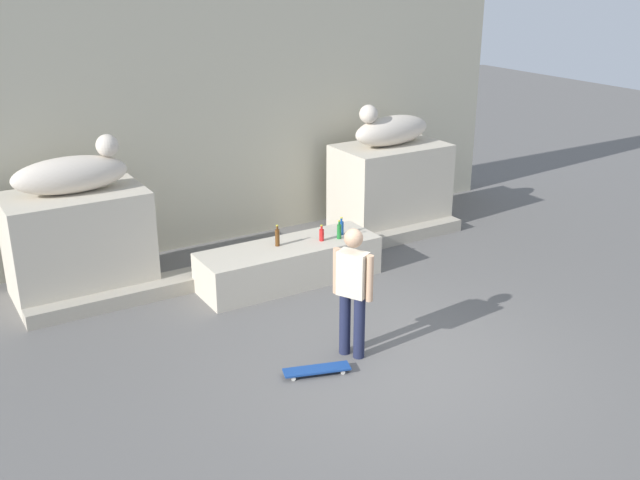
{
  "coord_description": "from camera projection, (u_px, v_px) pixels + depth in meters",
  "views": [
    {
      "loc": [
        -4.95,
        -6.38,
        4.61
      ],
      "look_at": [
        -0.17,
        1.53,
        1.1
      ],
      "focal_mm": 41.44,
      "sensor_mm": 36.0,
      "label": 1
    }
  ],
  "objects": [
    {
      "name": "pedestal_right",
      "position": [
        390.0,
        187.0,
        13.37
      ],
      "size": [
        1.96,
        1.21,
        1.54
      ],
      "primitive_type": "cube",
      "color": "beige",
      "rests_on": "ground_plane"
    },
    {
      "name": "pedestal_left",
      "position": [
        79.0,
        244.0,
        10.68
      ],
      "size": [
        1.96,
        1.21,
        1.54
      ],
      "primitive_type": "cube",
      "color": "beige",
      "rests_on": "ground_plane"
    },
    {
      "name": "skater",
      "position": [
        353.0,
        287.0,
        8.88
      ],
      "size": [
        0.35,
        0.49,
        1.67
      ],
      "rotation": [
        0.0,
        0.0,
        5.2
      ],
      "color": "#1E233F",
      "rests_on": "ground_plane"
    },
    {
      "name": "bottle_green",
      "position": [
        339.0,
        231.0,
        11.29
      ],
      "size": [
        0.07,
        0.07,
        0.3
      ],
      "color": "#1E722D",
      "rests_on": "ledge_block"
    },
    {
      "name": "statue_reclining_left",
      "position": [
        73.0,
        173.0,
        10.32
      ],
      "size": [
        1.62,
        0.61,
        0.78
      ],
      "rotation": [
        0.0,
        0.0,
        -0.03
      ],
      "color": "beige",
      "rests_on": "pedestal_left"
    },
    {
      "name": "statue_reclining_right",
      "position": [
        390.0,
        129.0,
        12.98
      ],
      "size": [
        1.65,
        0.71,
        0.78
      ],
      "rotation": [
        0.0,
        0.0,
        3.24
      ],
      "color": "beige",
      "rests_on": "pedestal_right"
    },
    {
      "name": "bottle_brown",
      "position": [
        277.0,
        237.0,
        11.0
      ],
      "size": [
        0.07,
        0.07,
        0.33
      ],
      "color": "#593314",
      "rests_on": "ledge_block"
    },
    {
      "name": "ledge_block",
      "position": [
        289.0,
        263.0,
        11.19
      ],
      "size": [
        2.79,
        0.9,
        0.6
      ],
      "primitive_type": "cube",
      "color": "beige",
      "rests_on": "ground_plane"
    },
    {
      "name": "skateboard",
      "position": [
        317.0,
        370.0,
        8.75
      ],
      "size": [
        0.82,
        0.43,
        0.08
      ],
      "rotation": [
        0.0,
        0.0,
        5.98
      ],
      "color": "navy",
      "rests_on": "ground_plane"
    },
    {
      "name": "bottle_blue",
      "position": [
        341.0,
        227.0,
        11.47
      ],
      "size": [
        0.08,
        0.08,
        0.28
      ],
      "color": "#194C99",
      "rests_on": "ledge_block"
    },
    {
      "name": "ground_plane",
      "position": [
        395.0,
        358.0,
        9.13
      ],
      "size": [
        40.0,
        40.0,
        0.0
      ],
      "primitive_type": "plane",
      "color": "#605E5B"
    },
    {
      "name": "stair_step",
      "position": [
        271.0,
        262.0,
        11.76
      ],
      "size": [
        7.53,
        0.5,
        0.21
      ],
      "primitive_type": "cube",
      "color": "#A9A08F",
      "rests_on": "ground_plane"
    },
    {
      "name": "bottle_red",
      "position": [
        322.0,
        234.0,
        11.22
      ],
      "size": [
        0.07,
        0.07,
        0.25
      ],
      "color": "red",
      "rests_on": "ledge_block"
    },
    {
      "name": "facade_wall",
      "position": [
        214.0,
        70.0,
        12.27
      ],
      "size": [
        11.28,
        0.6,
        5.79
      ],
      "primitive_type": "cube",
      "color": "#BDB79E",
      "rests_on": "ground_plane"
    }
  ]
}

